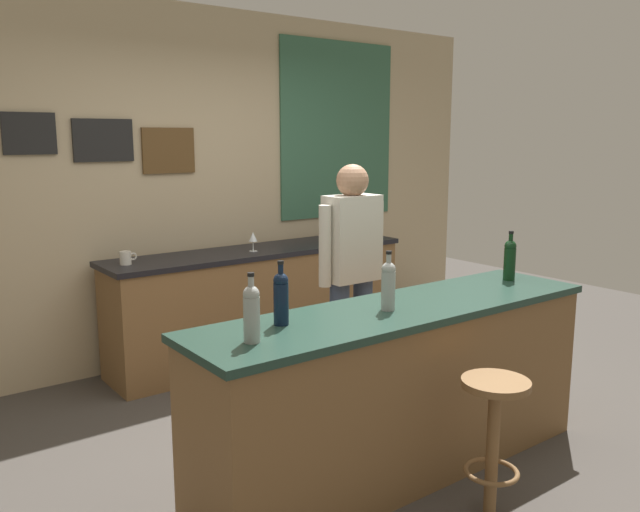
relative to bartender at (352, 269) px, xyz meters
The scene contains 13 objects.
ground_plane 1.10m from the bartender, 129.42° to the right, with size 10.00×10.00×0.00m, color #423D38.
back_wall 1.69m from the bartender, 101.28° to the left, with size 6.00×0.09×2.80m.
bar_counter 1.04m from the bartender, 113.41° to the right, with size 2.39×0.60×0.92m.
side_counter 1.30m from the bartender, 88.37° to the left, with size 2.54×0.56×0.90m.
bartender is the anchor object (origin of this frame).
bar_stool 1.53m from the bartender, 102.12° to the right, with size 0.32×0.32×0.68m.
wine_bottle_a 1.58m from the bartender, 145.37° to the right, with size 0.07×0.07×0.31m.
wine_bottle_b 1.30m from the bartender, 144.48° to the right, with size 0.07×0.07×0.31m.
wine_bottle_c 0.98m from the bartender, 118.71° to the right, with size 0.07×0.07×0.31m.
wine_bottle_d 1.00m from the bartender, 52.16° to the right, with size 0.07×0.07×0.31m.
wine_glass_a 1.14m from the bartender, 93.33° to the left, with size 0.07×0.07×0.16m.
wine_glass_b 1.46m from the bartender, 56.24° to the left, with size 0.07×0.07×0.16m.
coffee_mug 1.62m from the bartender, 131.23° to the left, with size 0.13×0.08×0.09m.
Camera 1 is at (-2.31, -2.77, 1.79)m, focal length 36.49 mm.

